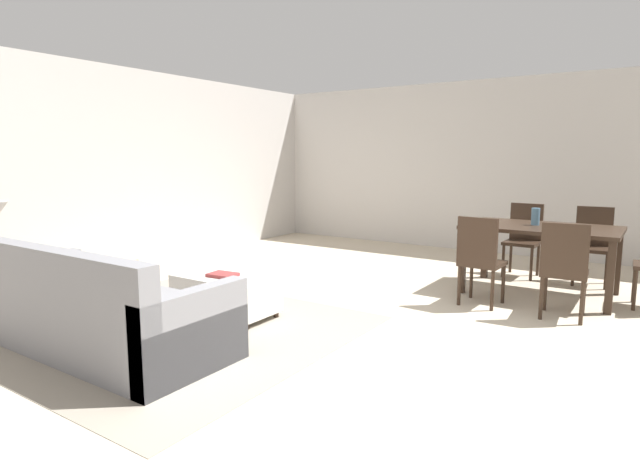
{
  "coord_description": "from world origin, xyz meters",
  "views": [
    {
      "loc": [
        1.69,
        -3.31,
        1.51
      ],
      "look_at": [
        -1.29,
        1.13,
        0.74
      ],
      "focal_mm": 29.03,
      "sensor_mm": 36.0,
      "label": 1
    }
  ],
  "objects_px": {
    "dining_chair_near_left": "(480,256)",
    "dining_chair_far_left": "(524,235)",
    "dining_table": "(541,234)",
    "dining_chair_far_right": "(593,241)",
    "ottoman_table": "(225,293)",
    "book_on_ottoman": "(223,275)",
    "dining_chair_near_right": "(564,265)",
    "vase_centerpiece": "(535,217)",
    "couch": "(95,313)"
  },
  "relations": [
    {
      "from": "ottoman_table",
      "to": "dining_chair_near_right",
      "type": "bearing_deg",
      "value": 31.21
    },
    {
      "from": "dining_chair_far_right",
      "to": "book_on_ottoman",
      "type": "bearing_deg",
      "value": -129.35
    },
    {
      "from": "ottoman_table",
      "to": "dining_chair_near_right",
      "type": "relative_size",
      "value": 1.09
    },
    {
      "from": "vase_centerpiece",
      "to": "book_on_ottoman",
      "type": "height_order",
      "value": "vase_centerpiece"
    },
    {
      "from": "couch",
      "to": "dining_chair_far_left",
      "type": "bearing_deg",
      "value": 64.07
    },
    {
      "from": "dining_chair_near_left",
      "to": "vase_centerpiece",
      "type": "relative_size",
      "value": 4.85
    },
    {
      "from": "dining_chair_far_right",
      "to": "dining_chair_near_right",
      "type": "bearing_deg",
      "value": -91.54
    },
    {
      "from": "dining_chair_near_left",
      "to": "book_on_ottoman",
      "type": "xyz_separation_m",
      "value": [
        -1.94,
        -1.67,
        -0.12
      ]
    },
    {
      "from": "dining_chair_near_left",
      "to": "dining_chair_far_left",
      "type": "height_order",
      "value": "same"
    },
    {
      "from": "dining_chair_near_left",
      "to": "ottoman_table",
      "type": "bearing_deg",
      "value": -139.23
    },
    {
      "from": "dining_table",
      "to": "dining_chair_far_left",
      "type": "distance_m",
      "value": 0.93
    },
    {
      "from": "dining_chair_near_left",
      "to": "dining_chair_far_right",
      "type": "bearing_deg",
      "value": 64.03
    },
    {
      "from": "vase_centerpiece",
      "to": "dining_chair_far_right",
      "type": "bearing_deg",
      "value": 58.09
    },
    {
      "from": "dining_chair_near_left",
      "to": "dining_chair_far_left",
      "type": "distance_m",
      "value": 1.7
    },
    {
      "from": "couch",
      "to": "ottoman_table",
      "type": "distance_m",
      "value": 1.23
    },
    {
      "from": "dining_table",
      "to": "dining_chair_far_left",
      "type": "relative_size",
      "value": 1.7
    },
    {
      "from": "dining_chair_near_right",
      "to": "vase_centerpiece",
      "type": "distance_m",
      "value": 1.08
    },
    {
      "from": "dining_table",
      "to": "book_on_ottoman",
      "type": "height_order",
      "value": "dining_table"
    },
    {
      "from": "book_on_ottoman",
      "to": "dining_chair_far_right",
      "type": "bearing_deg",
      "value": 50.65
    },
    {
      "from": "vase_centerpiece",
      "to": "dining_chair_near_left",
      "type": "bearing_deg",
      "value": -110.09
    },
    {
      "from": "ottoman_table",
      "to": "dining_chair_far_right",
      "type": "bearing_deg",
      "value": 50.7
    },
    {
      "from": "couch",
      "to": "dining_chair_near_right",
      "type": "relative_size",
      "value": 2.49
    },
    {
      "from": "dining_table",
      "to": "book_on_ottoman",
      "type": "xyz_separation_m",
      "value": [
        -2.35,
        -2.53,
        -0.27
      ]
    },
    {
      "from": "couch",
      "to": "book_on_ottoman",
      "type": "relative_size",
      "value": 8.82
    },
    {
      "from": "dining_chair_near_left",
      "to": "dining_chair_near_right",
      "type": "bearing_deg",
      "value": -1.32
    },
    {
      "from": "vase_centerpiece",
      "to": "book_on_ottoman",
      "type": "bearing_deg",
      "value": -131.4
    },
    {
      "from": "ottoman_table",
      "to": "dining_table",
      "type": "xyz_separation_m",
      "value": [
        2.33,
        2.51,
        0.45
      ]
    },
    {
      "from": "dining_table",
      "to": "dining_chair_near_left",
      "type": "relative_size",
      "value": 1.7
    },
    {
      "from": "dining_chair_near_left",
      "to": "dining_chair_far_right",
      "type": "height_order",
      "value": "same"
    },
    {
      "from": "dining_chair_near_left",
      "to": "vase_centerpiece",
      "type": "bearing_deg",
      "value": 69.91
    },
    {
      "from": "ottoman_table",
      "to": "book_on_ottoman",
      "type": "relative_size",
      "value": 3.84
    },
    {
      "from": "dining_chair_near_right",
      "to": "dining_chair_far_left",
      "type": "height_order",
      "value": "same"
    },
    {
      "from": "couch",
      "to": "dining_chair_near_right",
      "type": "distance_m",
      "value": 4.11
    },
    {
      "from": "couch",
      "to": "dining_chair_near_left",
      "type": "bearing_deg",
      "value": 52.79
    },
    {
      "from": "dining_table",
      "to": "dining_chair_near_left",
      "type": "xyz_separation_m",
      "value": [
        -0.41,
        -0.85,
        -0.15
      ]
    },
    {
      "from": "dining_table",
      "to": "dining_chair_near_left",
      "type": "height_order",
      "value": "dining_chair_near_left"
    },
    {
      "from": "couch",
      "to": "book_on_ottoman",
      "type": "distance_m",
      "value": 1.22
    },
    {
      "from": "dining_chair_near_right",
      "to": "dining_table",
      "type": "bearing_deg",
      "value": 113.32
    },
    {
      "from": "dining_table",
      "to": "dining_chair_near_right",
      "type": "height_order",
      "value": "dining_chair_near_right"
    },
    {
      "from": "dining_chair_near_right",
      "to": "dining_chair_far_right",
      "type": "relative_size",
      "value": 1.0
    },
    {
      "from": "ottoman_table",
      "to": "dining_chair_far_right",
      "type": "xyz_separation_m",
      "value": [
        2.76,
        3.37,
        0.3
      ]
    },
    {
      "from": "ottoman_table",
      "to": "book_on_ottoman",
      "type": "distance_m",
      "value": 0.18
    },
    {
      "from": "couch",
      "to": "vase_centerpiece",
      "type": "distance_m",
      "value": 4.56
    },
    {
      "from": "dining_chair_far_right",
      "to": "ottoman_table",
      "type": "bearing_deg",
      "value": -129.3
    },
    {
      "from": "couch",
      "to": "dining_chair_near_left",
      "type": "xyz_separation_m",
      "value": [
        2.18,
        2.87,
        0.23
      ]
    },
    {
      "from": "dining_table",
      "to": "dining_chair_near_right",
      "type": "bearing_deg",
      "value": -66.68
    },
    {
      "from": "ottoman_table",
      "to": "dining_chair_far_right",
      "type": "height_order",
      "value": "dining_chair_far_right"
    },
    {
      "from": "dining_table",
      "to": "dining_chair_far_left",
      "type": "bearing_deg",
      "value": 113.17
    },
    {
      "from": "dining_chair_far_left",
      "to": "book_on_ottoman",
      "type": "bearing_deg",
      "value": -120.47
    },
    {
      "from": "dining_chair_near_left",
      "to": "vase_centerpiece",
      "type": "height_order",
      "value": "vase_centerpiece"
    }
  ]
}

